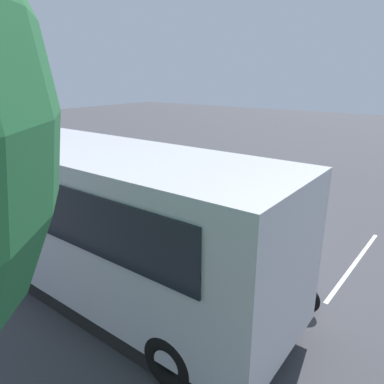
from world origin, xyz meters
TOP-DOWN VIEW (x-y plane):
  - ground_plane at (0.00, 0.00)m, footprint 80.00×80.00m
  - tour_bus at (0.28, 4.08)m, footprint 9.16×2.65m
  - spectator_far_left at (-1.62, 1.48)m, footprint 0.57×0.33m
  - spectator_left at (-0.55, 1.34)m, footprint 0.57×0.31m
  - spectator_centre at (0.38, 1.36)m, footprint 0.57×0.32m
  - spectator_right at (1.35, 1.43)m, footprint 0.58×0.37m
  - parked_motorcycle_silver at (-3.22, 2.17)m, footprint 2.05×0.58m
  - parked_motorcycle_dark at (-0.59, 2.06)m, footprint 2.03×0.68m
  - parked_motorcycle_blue at (2.16, 2.04)m, footprint 2.05×0.60m
  - stunt_motorcycle at (1.91, -2.01)m, footprint 1.88×1.11m
  - traffic_cone at (-0.58, -0.98)m, footprint 0.34×0.34m
  - bay_line_a at (-4.30, -0.51)m, footprint 0.28×4.36m
  - bay_line_b at (-1.67, -0.51)m, footprint 0.30×4.66m
  - bay_line_c at (0.96, -0.51)m, footprint 0.30×4.82m
  - bay_line_d at (3.59, -0.51)m, footprint 0.25×3.55m
  - bay_line_e at (6.22, -0.51)m, footprint 0.30×4.87m

SIDE VIEW (x-z plane):
  - ground_plane at x=0.00m, z-range 0.00..0.00m
  - bay_line_b at x=-1.67m, z-range 0.00..0.01m
  - bay_line_a at x=-4.30m, z-range 0.00..0.01m
  - bay_line_c at x=0.96m, z-range 0.00..0.01m
  - bay_line_d at x=3.59m, z-range 0.00..0.01m
  - bay_line_e at x=6.22m, z-range 0.00..0.01m
  - traffic_cone at x=-0.58m, z-range -0.01..0.62m
  - parked_motorcycle_silver at x=-3.22m, z-range -0.01..0.97m
  - parked_motorcycle_dark at x=-0.59m, z-range -0.01..0.97m
  - parked_motorcycle_blue at x=2.16m, z-range -0.01..0.97m
  - spectator_right at x=1.35m, z-range 0.15..1.82m
  - spectator_centre at x=0.38m, z-range 0.16..1.82m
  - stunt_motorcycle at x=1.91m, z-range 0.16..1.85m
  - spectator_far_left at x=-1.62m, z-range 0.16..1.86m
  - spectator_left at x=-0.55m, z-range 0.16..1.87m
  - tour_bus at x=0.28m, z-range 0.02..3.27m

